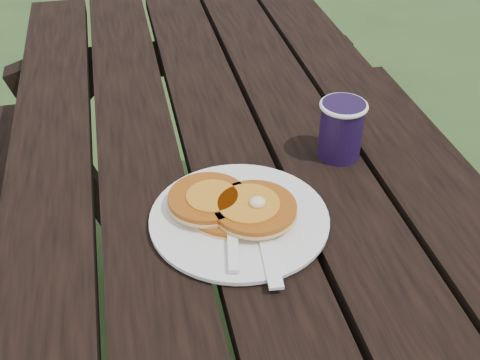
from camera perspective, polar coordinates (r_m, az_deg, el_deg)
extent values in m
cube|color=black|center=(0.99, -0.19, -1.05)|extent=(0.75, 1.80, 0.04)
cylinder|color=white|center=(0.90, -0.06, -3.76)|extent=(0.34, 0.34, 0.01)
cylinder|color=#AF5613|center=(0.90, -0.92, -2.84)|extent=(0.12, 0.12, 0.01)
cylinder|color=#AF5613|center=(0.90, -3.11, -1.75)|extent=(0.12, 0.12, 0.01)
cylinder|color=#AF5613|center=(0.88, 1.42, -2.68)|extent=(0.12, 0.12, 0.01)
cylinder|color=#BD731B|center=(0.88, 0.83, -2.21)|extent=(0.09, 0.09, 0.00)
ellipsoid|color=#F4E59E|center=(0.87, 1.67, -2.12)|extent=(0.02, 0.02, 0.01)
cube|color=white|center=(0.85, 2.49, -5.84)|extent=(0.04, 0.18, 0.00)
cylinder|color=black|center=(1.03, 9.56, 4.71)|extent=(0.07, 0.07, 0.10)
torus|color=white|center=(1.00, 9.83, 6.97)|extent=(0.08, 0.08, 0.01)
cylinder|color=black|center=(1.00, 9.81, 6.87)|extent=(0.06, 0.06, 0.01)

